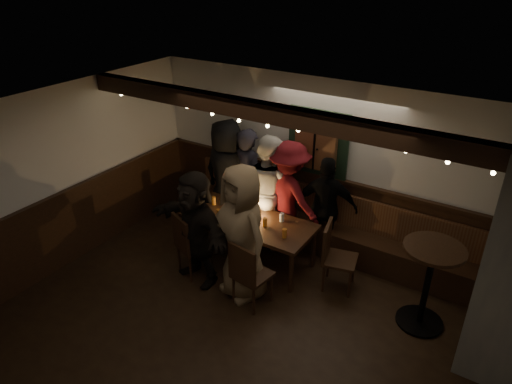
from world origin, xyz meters
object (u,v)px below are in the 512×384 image
Objects in this scene: person_e at (326,208)px; chair_end at (334,252)px; person_a at (227,175)px; dining_table at (248,223)px; person_f at (196,228)px; person_d at (289,196)px; person_c at (269,190)px; high_top at (429,277)px; person_b at (249,182)px; chair_near_left at (188,242)px; chair_near_right at (248,272)px; person_g at (242,233)px.

chair_end is at bearing 104.89° from person_e.
person_a is 1.17× the size of person_e.
person_f reaches higher than dining_table.
person_d is at bearing 150.42° from chair_end.
person_c is (0.82, -0.05, -0.04)m from person_a.
person_f reaches higher than high_top.
person_e is (-0.44, 0.66, 0.25)m from chair_end.
chair_near_left is at bearing 105.77° from person_b.
chair_near_right is at bearing 114.15° from person_d.
high_top reaches higher than chair_near_left.
person_f reaches higher than person_e.
person_a reaches higher than person_c.
chair_near_right is 0.61× the size of person_e.
chair_near_right is 0.54× the size of person_b.
chair_near_left is 0.85× the size of high_top.
high_top is at bearing 172.85° from person_a.
person_c is at bearing 70.88° from chair_near_left.
chair_near_right is 1.90m from person_b.
person_d is 1.05× the size of person_f.
person_g is (-0.96, -0.77, 0.40)m from chair_end.
chair_near_right is 0.54× the size of person_c.
chair_near_left is at bearing 28.83° from person_e.
person_a is at bearing 123.28° from person_f.
person_a is (-3.40, 0.67, 0.21)m from high_top.
person_f is at bearing 92.28° from person_c.
person_g reaches higher than person_f.
dining_table is 2.03× the size of chair_near_right.
person_d is 1.10× the size of person_e.
chair_end is at bearing 179.38° from person_b.
person_e reaches higher than chair_near_right.
person_e is at bearing 79.07° from chair_near_right.
person_b is 1.46m from person_f.
chair_near_left is 0.52× the size of person_a.
high_top is 3.00m from person_f.
person_d is (-2.25, 0.67, 0.15)m from high_top.
person_a is at bearing 141.73° from dining_table.
chair_near_right is at bearing 136.35° from person_a.
person_g reaches higher than person_a.
person_d reaches higher than chair_near_right.
chair_end is 1.21m from person_d.
person_e is at bearing 47.31° from chair_near_left.
chair_end is at bearing 24.73° from chair_near_left.
person_d reaches higher than dining_table.
person_d is 1.56m from person_f.
person_a reaches higher than dining_table.
person_g is (-0.21, 0.20, 0.40)m from chair_near_right.
person_e is (0.58, 0.09, -0.08)m from person_d.
high_top is 1.84m from person_e.
person_g is at bearing 106.69° from person_d.
chair_end is 0.54× the size of person_b.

